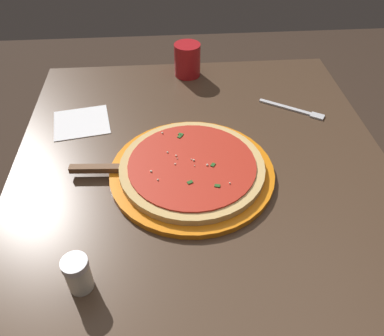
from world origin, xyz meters
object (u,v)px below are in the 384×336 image
at_px(pizza_server, 116,169).
at_px(cup_tall_drink, 187,60).
at_px(serving_plate, 192,172).
at_px(pizza, 192,167).
at_px(fork, 295,110).
at_px(napkin_folded_right, 82,122).
at_px(parmesan_shaker, 78,274).

distance_m(pizza_server, cup_tall_drink, 0.49).
relative_size(serving_plate, pizza, 1.14).
height_order(pizza_server, fork, pizza_server).
height_order(serving_plate, pizza, pizza).
bearing_deg(serving_plate, pizza_server, -93.58).
xyz_separation_m(serving_plate, napkin_folded_right, (-0.23, -0.28, -0.01)).
bearing_deg(cup_tall_drink, napkin_folded_right, -51.86).
relative_size(napkin_folded_right, parmesan_shaker, 1.95).
height_order(cup_tall_drink, fork, cup_tall_drink).
relative_size(serving_plate, fork, 2.28).
bearing_deg(parmesan_shaker, pizza_server, 171.18).
height_order(cup_tall_drink, napkin_folded_right, cup_tall_drink).
xyz_separation_m(serving_plate, fork, (-0.24, 0.31, -0.00)).
bearing_deg(pizza_server, serving_plate, 86.42).
relative_size(pizza, pizza_server, 1.49).
bearing_deg(serving_plate, pizza, -134.54).
height_order(serving_plate, cup_tall_drink, cup_tall_drink).
distance_m(serving_plate, fork, 0.39).
relative_size(pizza, napkin_folded_right, 2.29).
distance_m(pizza_server, parmesan_shaker, 0.29).
distance_m(cup_tall_drink, fork, 0.37).
height_order(pizza_server, cup_tall_drink, cup_tall_drink).
xyz_separation_m(serving_plate, pizza_server, (-0.01, -0.17, 0.01)).
relative_size(serving_plate, parmesan_shaker, 5.10).
height_order(fork, parmesan_shaker, parmesan_shaker).
xyz_separation_m(pizza_server, napkin_folded_right, (-0.22, -0.11, -0.02)).
relative_size(serving_plate, napkin_folded_right, 2.62).
relative_size(pizza, cup_tall_drink, 3.26).
bearing_deg(napkin_folded_right, parmesan_shaker, 7.36).
bearing_deg(cup_tall_drink, parmesan_shaker, -17.96).
xyz_separation_m(serving_plate, cup_tall_drink, (-0.46, 0.02, 0.04)).
bearing_deg(cup_tall_drink, fork, 51.77).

